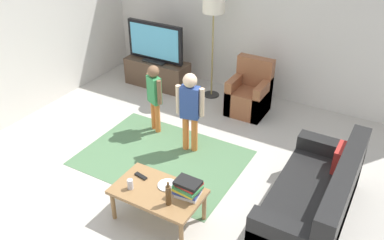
% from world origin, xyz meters
% --- Properties ---
extents(ground, '(7.80, 7.80, 0.00)m').
position_xyz_m(ground, '(0.00, 0.00, 0.00)').
color(ground, '#B2ADA3').
extents(wall_back, '(6.00, 0.12, 2.70)m').
position_xyz_m(wall_back, '(0.00, 3.00, 1.35)').
color(wall_back, silver).
rests_on(wall_back, ground).
extents(area_rug, '(2.20, 1.60, 0.01)m').
position_xyz_m(area_rug, '(-0.39, 0.44, 0.00)').
color(area_rug, '#4C724C').
rests_on(area_rug, ground).
extents(tv_stand, '(1.20, 0.44, 0.50)m').
position_xyz_m(tv_stand, '(-1.71, 2.30, 0.24)').
color(tv_stand, '#4C3828').
rests_on(tv_stand, ground).
extents(tv, '(1.10, 0.28, 0.71)m').
position_xyz_m(tv, '(-1.71, 2.28, 0.85)').
color(tv, black).
rests_on(tv, tv_stand).
extents(couch, '(0.80, 1.80, 0.86)m').
position_xyz_m(couch, '(1.78, 0.29, 0.29)').
color(couch, black).
rests_on(couch, ground).
extents(armchair, '(0.60, 0.60, 0.90)m').
position_xyz_m(armchair, '(0.14, 2.26, 0.30)').
color(armchair, brown).
rests_on(armchair, ground).
extents(floor_lamp, '(0.36, 0.36, 1.78)m').
position_xyz_m(floor_lamp, '(-0.66, 2.45, 1.54)').
color(floor_lamp, '#262626').
rests_on(floor_lamp, ground).
extents(child_near_tv, '(0.33, 0.22, 1.08)m').
position_xyz_m(child_near_tv, '(-0.87, 1.00, 0.65)').
color(child_near_tv, orange).
rests_on(child_near_tv, ground).
extents(child_center, '(0.39, 0.20, 1.19)m').
position_xyz_m(child_center, '(-0.15, 0.81, 0.72)').
color(child_center, orange).
rests_on(child_center, ground).
extents(coffee_table, '(1.00, 0.60, 0.42)m').
position_xyz_m(coffee_table, '(0.23, -0.56, 0.37)').
color(coffee_table, olive).
rests_on(coffee_table, ground).
extents(book_stack, '(0.31, 0.26, 0.20)m').
position_xyz_m(book_stack, '(0.55, -0.46, 0.52)').
color(book_stack, white).
rests_on(book_stack, coffee_table).
extents(bottle, '(0.06, 0.06, 0.29)m').
position_xyz_m(bottle, '(0.45, -0.68, 0.54)').
color(bottle, '#4C3319').
rests_on(bottle, coffee_table).
extents(tv_remote, '(0.18, 0.08, 0.02)m').
position_xyz_m(tv_remote, '(-0.07, -0.46, 0.43)').
color(tv_remote, black).
rests_on(tv_remote, coffee_table).
extents(soda_can, '(0.07, 0.07, 0.12)m').
position_xyz_m(soda_can, '(-0.05, -0.68, 0.48)').
color(soda_can, silver).
rests_on(soda_can, coffee_table).
extents(plate, '(0.22, 0.22, 0.02)m').
position_xyz_m(plate, '(0.28, -0.44, 0.43)').
color(plate, white).
rests_on(plate, coffee_table).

